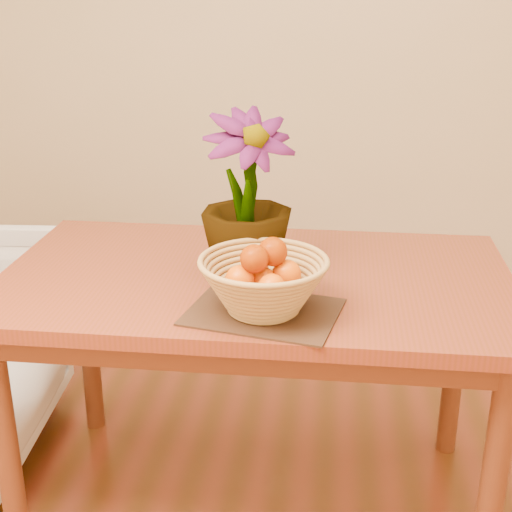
# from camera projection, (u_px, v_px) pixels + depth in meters

# --- Properties ---
(wall_back) EXTENTS (4.00, 0.02, 2.70)m
(wall_back) POSITION_uv_depth(u_px,v_px,m) (301.00, 15.00, 3.55)
(wall_back) COLOR #F8E1BD
(wall_back) RESTS_ON floor
(table) EXTENTS (1.40, 0.80, 0.75)m
(table) POSITION_uv_depth(u_px,v_px,m) (255.00, 303.00, 1.99)
(table) COLOR maroon
(table) RESTS_ON floor
(placemat) EXTENTS (0.40, 0.33, 0.01)m
(placemat) POSITION_uv_depth(u_px,v_px,m) (263.00, 312.00, 1.72)
(placemat) COLOR #3D2516
(placemat) RESTS_ON table
(wicker_basket) EXTENTS (0.31, 0.31, 0.13)m
(wicker_basket) POSITION_uv_depth(u_px,v_px,m) (263.00, 287.00, 1.70)
(wicker_basket) COLOR #A68045
(wicker_basket) RESTS_ON placemat
(orange_pile) EXTENTS (0.18, 0.17, 0.13)m
(orange_pile) POSITION_uv_depth(u_px,v_px,m) (264.00, 267.00, 1.68)
(orange_pile) COLOR #DF5603
(orange_pile) RESTS_ON wicker_basket
(potted_plant) EXTENTS (0.33, 0.33, 0.44)m
(potted_plant) POSITION_uv_depth(u_px,v_px,m) (247.00, 195.00, 1.88)
(potted_plant) COLOR #184313
(potted_plant) RESTS_ON table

